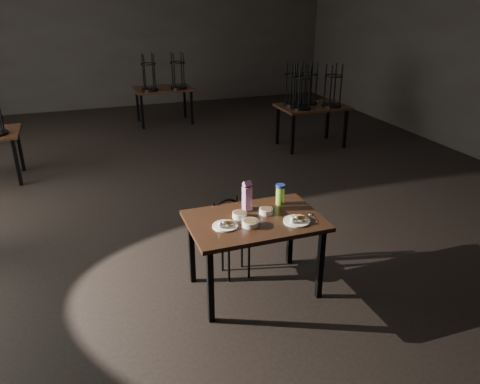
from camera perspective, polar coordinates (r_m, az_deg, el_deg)
name	(u,v)px	position (r m, az deg, el deg)	size (l,w,h in m)	color
room	(178,19)	(5.92, -7.55, 20.19)	(12.00, 12.04, 3.22)	black
main_table	(255,227)	(4.25, 1.81, -4.23)	(1.20, 0.80, 0.75)	black
plate_left	(225,225)	(4.07, -1.86, -4.00)	(0.22, 0.22, 0.07)	white
plate_right	(297,220)	(4.18, 6.92, -3.38)	(0.24, 0.24, 0.08)	white
bowl_near	(240,215)	(4.22, -0.04, -2.80)	(0.13, 0.13, 0.05)	white
bowl_far	(266,211)	(4.30, 3.21, -2.30)	(0.13, 0.13, 0.05)	white
bowl_big	(250,223)	(4.08, 1.28, -3.80)	(0.15, 0.15, 0.05)	white
juice_carton	(247,196)	(4.33, 0.87, -0.55)	(0.08, 0.08, 0.29)	#901A78
water_bottle	(280,194)	(4.47, 4.92, -0.25)	(0.10, 0.10, 0.20)	#8CD33E
spoon	(311,215)	(4.32, 8.66, -2.76)	(0.05, 0.20, 0.01)	silver
bentwood_chair	(232,231)	(4.61, -1.03, -4.83)	(0.41, 0.40, 0.78)	black
bg_table_right	(311,103)	(8.55, 8.63, 10.69)	(1.20, 0.80, 1.48)	black
bg_table_far	(163,88)	(10.17, -9.31, 12.38)	(1.20, 0.80, 1.48)	black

